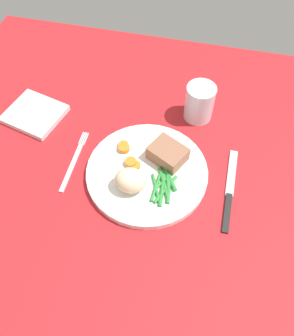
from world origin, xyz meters
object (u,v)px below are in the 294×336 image
Objects in this scene: knife at (230,191)px; fork at (74,161)px; water_glass at (199,105)px; dinner_plate at (147,173)px; napkin at (35,114)px; meat_portion at (167,154)px.

fork is at bearing -179.04° from knife.
water_glass is at bearing 117.20° from knife.
dinner_plate is 16.71cm from fork.
fork is 34.69cm from knife.
dinner_plate is at bearing 1.18° from fork.
napkin is at bearing 168.37° from knife.
dinner_plate reaches higher than knife.
knife reaches higher than fork.
water_glass is (4.63, 15.52, 0.52)cm from meat_portion.
fork is 0.81× the size of knife.
napkin is at bearing 142.41° from fork.
meat_portion is 0.45× the size of fork.
knife is (34.69, -0.03, -0.00)cm from fork.
water_glass reaches higher than dinner_plate.
fork is 17.73cm from napkin.
fork is (-16.70, -0.26, -0.60)cm from dinner_plate.
fork is 1.29× the size of napkin.
knife is 22.52cm from water_glass.
dinner_plate is 6.02cm from meat_portion.
dinner_plate is 1.58× the size of fork.
knife is (14.44, -4.42, -3.15)cm from meat_portion.
napkin reaches higher than fork.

